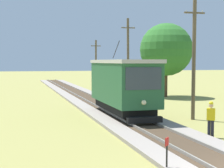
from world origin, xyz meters
TOP-DOWN VIEW (x-y plane):
  - red_tram at (0.00, 13.03)m, footprint 2.60×8.54m
  - utility_pole_near_tram at (4.10, 11.07)m, footprint 1.40×0.30m
  - utility_pole_mid at (4.10, 24.84)m, footprint 1.40×0.44m
  - utility_pole_far at (4.10, 39.56)m, footprint 1.40×0.36m
  - trackside_signal_marker at (-2.01, 1.21)m, footprint 0.21×0.21m
  - track_worker at (2.32, 5.85)m, footprint 0.45×0.42m
  - tree_left_near at (8.43, 25.40)m, footprint 5.47×5.47m

SIDE VIEW (x-z plane):
  - trackside_signal_marker at x=-2.01m, z-range 0.08..1.26m
  - track_worker at x=2.32m, z-range 0.09..1.88m
  - red_tram at x=0.00m, z-range -0.20..4.59m
  - utility_pole_far at x=4.10m, z-range 0.10..6.73m
  - utility_pole_near_tram at x=4.10m, z-range 0.10..7.77m
  - utility_pole_mid at x=4.10m, z-range 0.10..8.08m
  - tree_left_near at x=8.43m, z-range 1.09..8.77m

